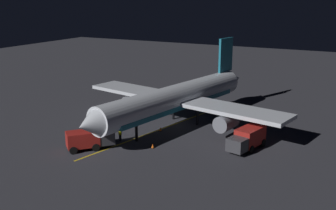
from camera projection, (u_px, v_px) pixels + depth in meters
name	position (u px, v px, depth m)	size (l,w,h in m)	color
ground_plane	(175.00, 127.00, 56.57)	(180.00, 180.00, 0.20)	#303036
apron_guide_stripe	(151.00, 133.00, 53.78)	(0.24, 24.98, 0.01)	gold
airliner	(177.00, 98.00, 55.98)	(31.90, 34.30, 11.10)	silver
baggage_truck	(88.00, 140.00, 47.85)	(5.15, 5.50, 2.22)	maroon
catering_truck	(248.00, 139.00, 47.78)	(3.39, 6.10, 2.50)	maroon
ground_crew_worker	(120.00, 134.00, 50.55)	(0.40, 0.40, 1.74)	black
traffic_cone_near_left	(160.00, 129.00, 54.44)	(0.50, 0.50, 0.55)	#EA590F
traffic_cone_near_right	(153.00, 146.00, 48.38)	(0.50, 0.50, 0.55)	#EA590F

